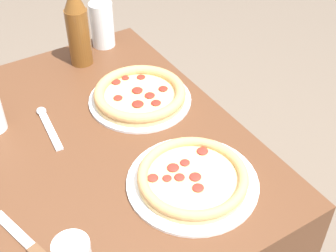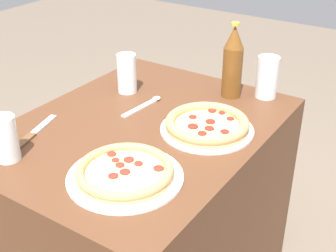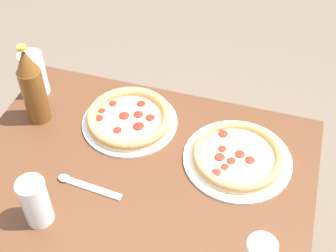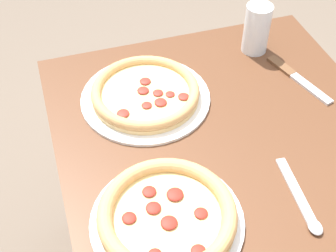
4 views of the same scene
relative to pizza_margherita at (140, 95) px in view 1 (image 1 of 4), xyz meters
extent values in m
cube|color=#56331E|center=(-0.09, 0.20, -0.40)|extent=(0.99, 0.77, 0.76)
cylinder|color=silver|center=(0.00, 0.00, -0.02)|extent=(0.30, 0.30, 0.01)
cylinder|color=#DBB775|center=(0.00, 0.00, -0.01)|extent=(0.27, 0.27, 0.01)
cylinder|color=#EACC7F|center=(0.00, 0.00, 0.00)|extent=(0.23, 0.23, 0.00)
torus|color=tan|center=(0.00, 0.00, 0.01)|extent=(0.27, 0.27, 0.03)
ellipsoid|color=maroon|center=(-0.06, -0.02, 0.01)|extent=(0.03, 0.03, 0.01)
ellipsoid|color=maroon|center=(0.02, 0.00, 0.01)|extent=(0.03, 0.03, 0.01)
ellipsoid|color=maroon|center=(0.09, 0.03, 0.00)|extent=(0.03, 0.03, 0.01)
ellipsoid|color=maroon|center=(-0.02, -0.02, 0.01)|extent=(0.03, 0.03, 0.01)
ellipsoid|color=maroon|center=(0.02, 0.06, 0.00)|extent=(0.03, 0.03, 0.01)
ellipsoid|color=maroon|center=(-0.04, 0.03, 0.01)|extent=(0.03, 0.03, 0.01)
ellipsoid|color=maroon|center=(0.07, -0.05, 0.00)|extent=(0.03, 0.03, 0.01)
ellipsoid|color=maroon|center=(-0.01, -0.07, 0.00)|extent=(0.03, 0.03, 0.01)
ellipsoid|color=maroon|center=(0.09, 0.00, 0.00)|extent=(0.02, 0.02, 0.00)
cylinder|color=white|center=(-0.35, 0.05, -0.02)|extent=(0.32, 0.32, 0.01)
cylinder|color=#DBB775|center=(-0.35, 0.05, -0.01)|extent=(0.26, 0.26, 0.01)
cylinder|color=#EACC7F|center=(-0.35, 0.05, 0.00)|extent=(0.23, 0.23, 0.00)
torus|color=tan|center=(-0.35, 0.05, 0.01)|extent=(0.27, 0.27, 0.02)
ellipsoid|color=maroon|center=(-0.30, -0.02, 0.01)|extent=(0.03, 0.03, 0.01)
ellipsoid|color=maroon|center=(-0.36, 0.05, 0.01)|extent=(0.03, 0.03, 0.01)
ellipsoid|color=maroon|center=(-0.31, 0.08, 0.01)|extent=(0.03, 0.03, 0.01)
ellipsoid|color=maroon|center=(-0.33, 0.11, 0.00)|extent=(0.02, 0.02, 0.00)
ellipsoid|color=maroon|center=(-0.31, 0.04, 0.00)|extent=(0.02, 0.02, 0.01)
ellipsoid|color=maroon|center=(-0.34, 0.08, 0.00)|extent=(0.03, 0.03, 0.01)
ellipsoid|color=maroon|center=(-0.31, 0.14, 0.00)|extent=(0.03, 0.03, 0.01)
ellipsoid|color=maroon|center=(-0.39, 0.06, 0.00)|extent=(0.03, 0.03, 0.01)
cylinder|color=white|center=(0.35, -0.05, 0.06)|extent=(0.08, 0.08, 0.15)
cylinder|color=#935123|center=(0.35, -0.05, 0.05)|extent=(0.06, 0.06, 0.13)
cylinder|color=brown|center=(0.28, 0.06, 0.07)|extent=(0.07, 0.07, 0.19)
cube|color=silver|center=(-0.26, 0.46, -0.02)|extent=(0.13, 0.06, 0.01)
cube|color=silver|center=(0.01, 0.27, -0.02)|extent=(0.17, 0.03, 0.01)
ellipsoid|color=silver|center=(0.10, 0.27, -0.01)|extent=(0.04, 0.03, 0.01)
camera|label=1|loc=(-0.97, 0.51, 0.81)|focal=50.00mm
camera|label=2|loc=(-1.16, -0.62, 0.71)|focal=50.00mm
camera|label=3|loc=(-0.42, 0.96, 1.02)|focal=50.00mm
camera|label=4|loc=(0.48, -0.15, 0.76)|focal=50.00mm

